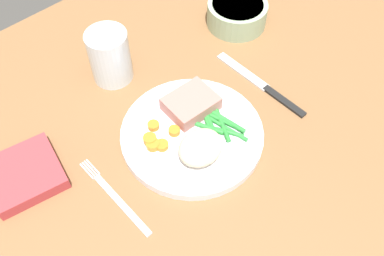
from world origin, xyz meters
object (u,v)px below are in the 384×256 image
Objects in this scene: dinner_plate at (192,134)px; napkin at (25,174)px; knife at (262,85)px; meat_portion at (191,104)px; salad_bowl at (237,13)px; water_glass at (109,60)px; fork at (115,197)px.

dinner_plate is 2.21× the size of napkin.
knife is 42.98cm from napkin.
salad_bowl is (23.19, 11.30, -0.15)cm from meat_portion.
meat_portion is 0.78× the size of napkin.
water_glass reaches higher than napkin.
fork is 0.81× the size of knife.
meat_portion reaches higher than napkin.
salad_bowl is (42.43, 15.25, 2.53)cm from fork.
meat_portion reaches higher than knife.
dinner_plate is 5.30cm from meat_portion.
salad_bowl is at bearing -10.68° from water_glass.
water_glass is (-18.54, 20.52, 4.01)cm from knife.
salad_bowl is (9.22, 15.28, 2.53)cm from knife.
meat_portion reaches higher than dinner_plate.
fork is (-16.07, -0.26, -0.60)cm from dinner_plate.
fork is 45.16cm from salad_bowl.
dinner_plate is 2.38× the size of water_glass.
meat_portion is at bearing 166.64° from knife.
meat_portion is 25.79cm from salad_bowl.
salad_bowl is at bearing 61.46° from knife.
napkin is (-24.09, 11.85, 0.29)cm from dinner_plate.
salad_bowl reaches higher than knife.
napkin reaches higher than dinner_plate.
dinner_plate is 1.94× the size of salad_bowl.
salad_bowl is (26.36, 15.00, 1.93)cm from dinner_plate.
napkin is (-22.67, -8.38, -3.11)cm from water_glass.
fork is at bearing -125.59° from water_glass.
napkin is at bearing -159.73° from water_glass.
fork is 25.51cm from water_glass.
water_glass is 28.30cm from salad_bowl.
dinner_plate is at bearing -86.01° from water_glass.
meat_portion is 28.51cm from napkin.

